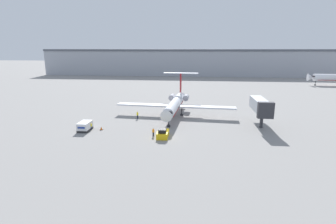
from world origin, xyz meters
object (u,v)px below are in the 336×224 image
Objects in this scene: airplane_main at (175,103)px; traffic_cone_left at (101,128)px; pushback_tug at (163,134)px; worker_by_wing at (137,115)px; luggage_cart at (85,126)px; worker_on_apron at (91,126)px; jet_bridge at (260,106)px; worker_near_tug at (153,132)px.

traffic_cone_left is at bearing -137.47° from airplane_main.
pushback_tug is 15.25m from worker_by_wing.
luggage_cart is 3.36m from traffic_cone_left.
luggage_cart is 2.24× the size of worker_on_apron.
jet_bridge is at bearing 11.96° from traffic_cone_left.
jet_bridge is (34.19, 7.24, 4.09)m from traffic_cone_left.
worker_by_wing is (-7.90, 13.04, 0.24)m from pushback_tug.
jet_bridge is (19.49, -6.25, 1.18)m from airplane_main.
pushback_tug is at bearing -10.70° from worker_on_apron.
worker_by_wing reaches higher than traffic_cone_left.
pushback_tug reaches higher than traffic_cone_left.
worker_near_tug is 14.05m from worker_on_apron.
luggage_cart is 1.19m from worker_on_apron.
traffic_cone_left is (-11.68, 2.87, -0.51)m from worker_near_tug.
airplane_main reaches higher than pushback_tug.
jet_bridge is at bearing 27.07° from pushback_tug.
worker_near_tug is 13.97m from worker_by_wing.
airplane_main is 17.00m from pushback_tug.
worker_by_wing reaches higher than worker_near_tug.
worker_near_tug is 24.94m from jet_bridge.
pushback_tug is 23.42m from jet_bridge.
airplane_main is at bearing 79.52° from worker_near_tug.
worker_on_apron is (-7.84, -10.06, -0.10)m from worker_by_wing.
worker_on_apron is (1.08, 0.51, -0.09)m from luggage_cart.
worker_on_apron is at bearing -168.26° from jet_bridge.
worker_on_apron is (-13.81, 2.56, -0.01)m from worker_near_tug.
worker_by_wing is 28.81m from jet_bridge.
jet_bridge is at bearing 11.74° from worker_on_apron.
pushback_tug is 1.09× the size of luggage_cart.
worker_near_tug is at bearing 168.03° from pushback_tug.
pushback_tug reaches higher than worker_by_wing.
pushback_tug is at bearing -11.97° from worker_near_tug.
luggage_cart is 2.22× the size of worker_near_tug.
pushback_tug is 0.36× the size of jet_bridge.
worker_near_tug is at bearing -100.48° from airplane_main.
airplane_main reaches higher than worker_near_tug.
airplane_main is at bearing 42.53° from traffic_cone_left.
pushback_tug reaches higher than worker_near_tug.
pushback_tug is at bearing -93.74° from airplane_main.
traffic_cone_left is 0.07× the size of jet_bridge.
worker_near_tug is at bearing -13.79° from traffic_cone_left.
airplane_main is 21.90m from worker_on_apron.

